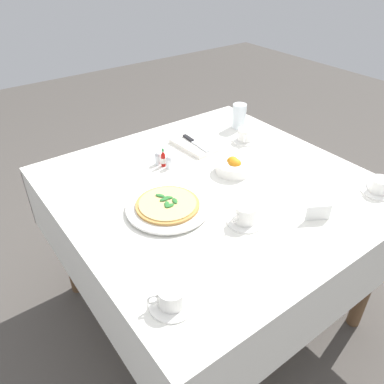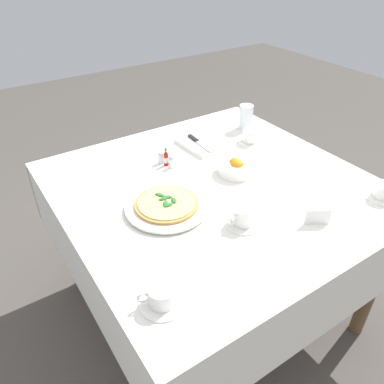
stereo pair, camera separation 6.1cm
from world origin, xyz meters
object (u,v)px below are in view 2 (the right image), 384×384
(pizza, at_px, (166,203))
(water_glass_far_left, at_px, (246,118))
(coffee_cup_far_right, at_px, (251,137))
(dinner_knife, at_px, (199,142))
(pepper_shaker, at_px, (161,158))
(coffee_cup_left_edge, at_px, (162,297))
(salt_shaker, at_px, (172,162))
(hot_sauce_bottle, at_px, (166,158))
(coffee_cup_right_edge, at_px, (243,217))
(napkin_folded, at_px, (199,145))
(coffee_cup_center_back, at_px, (384,192))
(menu_card, at_px, (318,217))
(citrus_bowl, at_px, (236,168))
(pizza_plate, at_px, (167,207))

(pizza, height_order, water_glass_far_left, water_glass_far_left)
(coffee_cup_far_right, distance_m, dinner_knife, 0.25)
(dinner_knife, height_order, pepper_shaker, pepper_shaker)
(coffee_cup_left_edge, height_order, salt_shaker, coffee_cup_left_edge)
(hot_sauce_bottle, bearing_deg, dinner_knife, 106.22)
(water_glass_far_left, height_order, hot_sauce_bottle, water_glass_far_left)
(coffee_cup_right_edge, xyz_separation_m, napkin_folded, (-0.56, 0.19, -0.02))
(coffee_cup_center_back, relative_size, menu_card, 1.63)
(napkin_folded, height_order, hot_sauce_bottle, hot_sauce_bottle)
(coffee_cup_center_back, bearing_deg, pizza, -118.34)
(menu_card, bearing_deg, citrus_bowl, -56.91)
(dinner_knife, bearing_deg, napkin_folded, -180.00)
(pizza, distance_m, napkin_folded, 0.50)
(coffee_cup_far_right, height_order, citrus_bowl, citrus_bowl)
(coffee_cup_center_back, distance_m, menu_card, 0.33)
(salt_shaker, bearing_deg, napkin_folded, 114.57)
(coffee_cup_left_edge, xyz_separation_m, coffee_cup_right_edge, (-0.14, 0.40, 0.00))
(pizza_plate, xyz_separation_m, menu_card, (0.36, 0.39, 0.02))
(pizza, relative_size, coffee_cup_center_back, 1.78)
(pepper_shaker, bearing_deg, pizza_plate, -26.17)
(pizza_plate, distance_m, water_glass_far_left, 0.78)
(coffee_cup_center_back, height_order, menu_card, same)
(napkin_folded, bearing_deg, pizza_plate, -51.35)
(coffee_cup_far_right, xyz_separation_m, coffee_cup_left_edge, (0.60, -0.83, -0.00))
(citrus_bowl, xyz_separation_m, pepper_shaker, (-0.24, -0.22, -0.00))
(dinner_knife, distance_m, menu_card, 0.69)
(coffee_cup_center_back, distance_m, napkin_folded, 0.81)
(pizza_plate, relative_size, dinner_knife, 1.55)
(pizza, distance_m, coffee_cup_left_edge, 0.43)
(coffee_cup_right_edge, bearing_deg, menu_card, 56.30)
(dinner_knife, bearing_deg, menu_card, 3.44)
(coffee_cup_far_right, bearing_deg, salt_shaker, -90.64)
(coffee_cup_right_edge, height_order, pepper_shaker, coffee_cup_right_edge)
(pepper_shaker, bearing_deg, pizza, -26.16)
(salt_shaker, bearing_deg, citrus_bowl, 47.06)
(pizza, xyz_separation_m, coffee_cup_center_back, (0.39, 0.72, 0.00))
(pizza_plate, xyz_separation_m, napkin_folded, (-0.34, 0.37, -0.00))
(hot_sauce_bottle, xyz_separation_m, salt_shaker, (0.03, 0.01, -0.01))
(water_glass_far_left, distance_m, pepper_shaker, 0.54)
(napkin_folded, distance_m, hot_sauce_bottle, 0.22)
(coffee_cup_center_back, bearing_deg, coffee_cup_left_edge, -91.63)
(coffee_cup_far_right, relative_size, water_glass_far_left, 1.05)
(pizza, distance_m, salt_shaker, 0.30)
(pizza, distance_m, dinner_knife, 0.50)
(coffee_cup_far_right, distance_m, citrus_bowl, 0.30)
(coffee_cup_far_right, distance_m, salt_shaker, 0.44)
(hot_sauce_bottle, distance_m, pepper_shaker, 0.03)
(salt_shaker, bearing_deg, coffee_cup_far_right, 89.36)
(coffee_cup_right_edge, height_order, dinner_knife, coffee_cup_right_edge)
(coffee_cup_left_edge, height_order, coffee_cup_right_edge, coffee_cup_right_edge)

